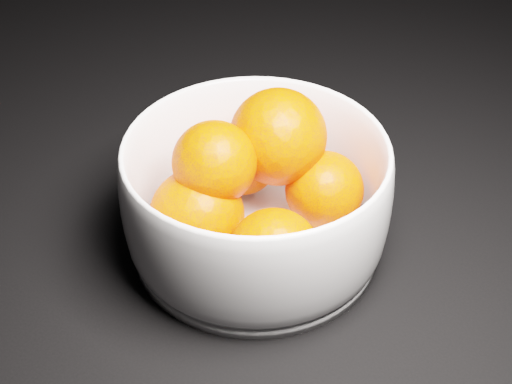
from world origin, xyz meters
The scene contains 2 objects.
bowl centered at (-0.18, -0.25, 0.06)m, with size 0.23×0.23×0.11m.
orange_pile centered at (-0.18, -0.25, 0.06)m, with size 0.17×0.17×0.12m.
Camera 1 is at (0.11, -0.62, 0.45)m, focal length 50.00 mm.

